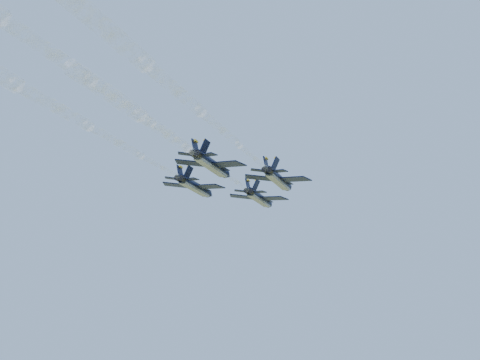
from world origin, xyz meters
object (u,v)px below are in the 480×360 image
at_px(jet_slot, 212,165).
at_px(jet_lead, 260,198).
at_px(jet_left, 196,187).
at_px(jet_right, 279,180).

bearing_deg(jet_slot, jet_lead, 89.68).
relative_size(jet_left, jet_right, 1.00).
distance_m(jet_lead, jet_left, 15.84).
bearing_deg(jet_right, jet_slot, -121.86).
bearing_deg(jet_slot, jet_right, 58.14).
distance_m(jet_lead, jet_right, 15.19).
distance_m(jet_lead, jet_slot, 25.82).
bearing_deg(jet_right, jet_lead, 120.92).
height_order(jet_left, jet_slot, same).
relative_size(jet_left, jet_slot, 1.00).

